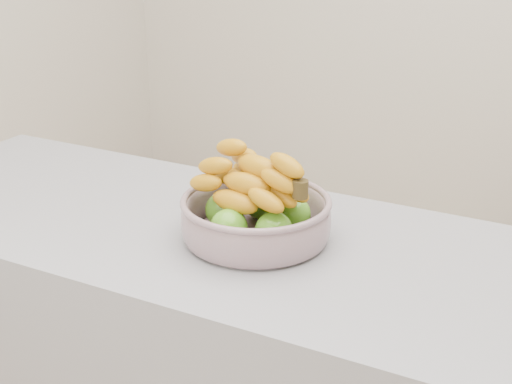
# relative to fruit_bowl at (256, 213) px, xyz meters

# --- Properties ---
(fruit_bowl) EXTENTS (0.30, 0.30, 0.18)m
(fruit_bowl) POSITION_rel_fruit_bowl_xyz_m (0.00, 0.00, 0.00)
(fruit_bowl) COLOR #9EAFBE
(fruit_bowl) RESTS_ON counter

